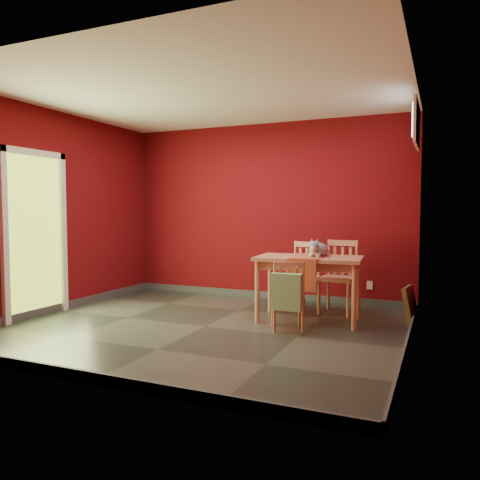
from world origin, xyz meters
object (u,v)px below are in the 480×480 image
at_px(chair_far_left, 301,275).
at_px(picture_frame, 410,304).
at_px(cat, 318,247).
at_px(tote_bag, 287,292).
at_px(chair_near, 288,295).
at_px(chair_far_right, 339,276).
at_px(dining_table, 309,265).

distance_m(chair_far_left, picture_frame, 1.44).
distance_m(chair_far_left, cat, 0.74).
bearing_deg(picture_frame, tote_bag, -134.49).
bearing_deg(chair_near, chair_far_right, 73.25).
height_order(chair_far_right, cat, cat).
bearing_deg(picture_frame, dining_table, -157.08).
xyz_separation_m(chair_near, tote_bag, (0.05, -0.19, 0.07)).
relative_size(chair_near, picture_frame, 1.81).
xyz_separation_m(tote_bag, cat, (0.15, 0.81, 0.44)).
distance_m(chair_far_left, tote_bag, 1.31).
bearing_deg(chair_near, chair_far_left, 98.10).
distance_m(chair_near, picture_frame, 1.64).
bearing_deg(dining_table, tote_bag, -93.86).
relative_size(tote_bag, picture_frame, 1.08).
bearing_deg(cat, dining_table, -140.09).
relative_size(chair_far_left, chair_far_right, 0.97).
height_order(chair_near, tote_bag, chair_near).
relative_size(tote_bag, cat, 1.01).
bearing_deg(tote_bag, chair_near, 104.18).
relative_size(chair_far_right, cat, 2.06).
height_order(chair_far_left, chair_far_right, chair_far_right).
bearing_deg(cat, tote_bag, -97.16).
bearing_deg(picture_frame, chair_far_right, 172.42).
height_order(chair_far_left, tote_bag, chair_far_left).
relative_size(chair_far_right, chair_near, 1.22).
bearing_deg(chair_far_left, picture_frame, -2.73).
xyz_separation_m(dining_table, chair_near, (-0.10, -0.55, -0.29)).
height_order(dining_table, picture_frame, dining_table).
distance_m(dining_table, chair_far_left, 0.65).
height_order(chair_near, picture_frame, chair_near).
bearing_deg(chair_far_left, chair_far_right, 6.02).
distance_m(dining_table, chair_far_right, 0.69).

